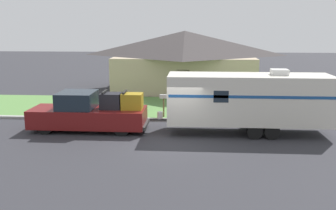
% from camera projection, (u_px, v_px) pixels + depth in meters
% --- Properties ---
extents(ground_plane, '(120.00, 120.00, 0.00)m').
position_uv_depth(ground_plane, '(175.00, 141.00, 17.64)').
color(ground_plane, '#2D2D33').
extents(curb_strip, '(80.00, 0.30, 0.14)m').
position_uv_depth(curb_strip, '(179.00, 120.00, 21.28)').
color(curb_strip, '#999993').
rests_on(curb_strip, ground_plane).
extents(lawn_strip, '(80.00, 7.00, 0.03)m').
position_uv_depth(lawn_strip, '(181.00, 107.00, 24.85)').
color(lawn_strip, '#568442').
rests_on(lawn_strip, ground_plane).
extents(house_across_street, '(12.13, 8.56, 4.90)m').
position_uv_depth(house_across_street, '(185.00, 59.00, 31.75)').
color(house_across_street, tan).
rests_on(house_across_street, ground_plane).
extents(pickup_truck, '(6.00, 2.07, 2.09)m').
position_uv_depth(pickup_truck, '(90.00, 113.00, 19.27)').
color(pickup_truck, black).
rests_on(pickup_truck, ground_plane).
extents(travel_trailer, '(8.92, 2.27, 3.26)m').
position_uv_depth(travel_trailer, '(249.00, 99.00, 18.55)').
color(travel_trailer, black).
rests_on(travel_trailer, ground_plane).
extents(mailbox, '(0.48, 0.20, 1.36)m').
position_uv_depth(mailbox, '(164.00, 100.00, 22.04)').
color(mailbox, brown).
rests_on(mailbox, ground_plane).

